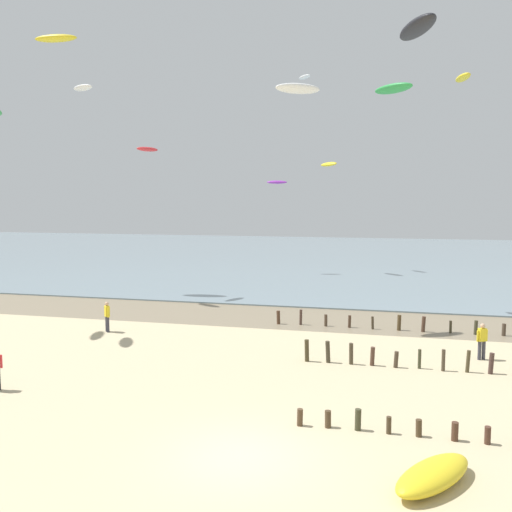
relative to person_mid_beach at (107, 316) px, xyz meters
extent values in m
plane|color=#C6B58C|center=(11.21, -12.82, -0.92)|extent=(160.00, 160.00, 0.00)
cube|color=#84755B|center=(11.21, 6.06, -0.91)|extent=(120.00, 6.55, 0.01)
cube|color=gray|center=(11.21, 44.34, -0.87)|extent=(160.00, 70.00, 0.10)
cylinder|color=#4E3A27|center=(12.56, -10.25, -0.63)|extent=(0.20, 0.21, 0.58)
cylinder|color=#493824|center=(13.47, -10.16, -0.64)|extent=(0.21, 0.23, 0.57)
cylinder|color=#3D3C28|center=(14.44, -10.16, -0.57)|extent=(0.21, 0.21, 0.70)
cylinder|color=#433524|center=(15.40, -10.20, -0.64)|extent=(0.16, 0.17, 0.56)
cylinder|color=#473623|center=(16.32, -10.19, -0.64)|extent=(0.20, 0.19, 0.55)
cylinder|color=#4B3123|center=(17.39, -10.25, -0.62)|extent=(0.21, 0.22, 0.59)
cylinder|color=#4B3024|center=(18.33, -10.26, -0.64)|extent=(0.19, 0.21, 0.56)
cylinder|color=#413822|center=(11.72, -3.00, -0.41)|extent=(0.22, 0.22, 1.02)
cylinder|color=#3E3728|center=(12.68, -2.95, -0.42)|extent=(0.24, 0.22, 1.01)
cylinder|color=#42392A|center=(13.73, -2.97, -0.43)|extent=(0.20, 0.23, 0.98)
cylinder|color=#4B3328|center=(14.67, -2.94, -0.49)|extent=(0.22, 0.23, 0.86)
cylinder|color=#453729|center=(15.70, -3.00, -0.55)|extent=(0.22, 0.19, 0.74)
cylinder|color=#3C3D29|center=(16.70, -2.91, -0.49)|extent=(0.14, 0.17, 0.87)
cylinder|color=#463B2C|center=(17.68, -3.02, -0.44)|extent=(0.16, 0.18, 0.95)
cylinder|color=#463D27|center=(18.70, -2.98, -0.43)|extent=(0.20, 0.18, 0.98)
cylinder|color=#432F2A|center=(19.63, -2.95, -0.46)|extent=(0.24, 0.21, 0.92)
cylinder|color=#4C3323|center=(8.95, 4.19, -0.52)|extent=(0.24, 0.23, 0.81)
cylinder|color=#46332B|center=(10.28, 4.31, -0.46)|extent=(0.17, 0.17, 0.91)
cylinder|color=#49382A|center=(11.77, 4.28, -0.57)|extent=(0.19, 0.20, 0.70)
cylinder|color=#443123|center=(13.15, 4.26, -0.56)|extent=(0.18, 0.19, 0.72)
cylinder|color=#3C3223|center=(14.46, 4.17, -0.55)|extent=(0.17, 0.17, 0.74)
cylinder|color=#493922|center=(15.94, 4.22, -0.47)|extent=(0.23, 0.22, 0.89)
cylinder|color=#4D3629|center=(17.26, 4.18, -0.48)|extent=(0.24, 0.24, 0.90)
cylinder|color=#3D3725|center=(18.71, 4.24, -0.57)|extent=(0.15, 0.14, 0.70)
cylinder|color=#3E3C28|center=(20.03, 4.19, -0.52)|extent=(0.21, 0.21, 0.80)
cylinder|color=#45382B|center=(21.47, 4.26, -0.58)|extent=(0.21, 0.21, 0.68)
cylinder|color=red|center=(0.69, -9.56, 0.21)|extent=(0.09, 0.09, 0.52)
cylinder|color=#383842|center=(0.08, -0.08, -0.48)|extent=(0.16, 0.16, 0.88)
cylinder|color=#383842|center=(-0.08, 0.08, -0.48)|extent=(0.16, 0.16, 0.88)
cube|color=yellow|center=(0.00, 0.00, 0.26)|extent=(0.41, 0.41, 0.60)
sphere|color=tan|center=(0.00, 0.00, 0.68)|extent=(0.22, 0.22, 0.22)
cylinder|color=yellow|center=(0.17, -0.17, 0.21)|extent=(0.09, 0.09, 0.52)
cylinder|color=yellow|center=(-0.17, 0.17, 0.21)|extent=(0.09, 0.09, 0.52)
cylinder|color=#383842|center=(19.67, -0.76, -0.48)|extent=(0.16, 0.16, 0.88)
cylinder|color=#383842|center=(19.47, -0.86, -0.48)|extent=(0.16, 0.16, 0.88)
cube|color=yellow|center=(19.57, -0.81, 0.26)|extent=(0.42, 0.36, 0.60)
sphere|color=tan|center=(19.57, -0.81, 0.68)|extent=(0.22, 0.22, 0.22)
cylinder|color=yellow|center=(19.78, -0.70, 0.21)|extent=(0.09, 0.09, 0.52)
cylinder|color=yellow|center=(19.36, -0.92, 0.21)|extent=(0.09, 0.09, 0.52)
ellipsoid|color=yellow|center=(16.53, -13.24, -0.61)|extent=(2.62, 3.11, 0.61)
ellipsoid|color=white|center=(10.12, 3.58, 12.64)|extent=(2.77, 2.24, 0.71)
ellipsoid|color=black|center=(16.18, -3.24, 13.50)|extent=(1.96, 3.46, 0.59)
ellipsoid|color=yellow|center=(9.33, 27.33, 9.93)|extent=(2.25, 2.31, 0.62)
ellipsoid|color=yellow|center=(20.65, 19.92, 16.10)|extent=(1.32, 3.02, 0.55)
ellipsoid|color=purple|center=(4.39, 26.16, 8.19)|extent=(2.09, 1.10, 0.39)
ellipsoid|color=yellow|center=(-10.11, 11.55, 18.86)|extent=(3.53, 1.36, 0.58)
ellipsoid|color=red|center=(-2.26, 10.69, 10.18)|extent=(1.42, 2.05, 0.37)
ellipsoid|color=green|center=(15.30, 9.38, 13.50)|extent=(2.94, 2.77, 0.73)
ellipsoid|color=white|center=(-6.11, 8.51, 14.37)|extent=(2.21, 1.59, 0.51)
ellipsoid|color=white|center=(6.42, 30.18, 19.00)|extent=(1.81, 2.07, 0.42)
camera|label=1|loc=(15.27, -27.57, 6.50)|focal=38.73mm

